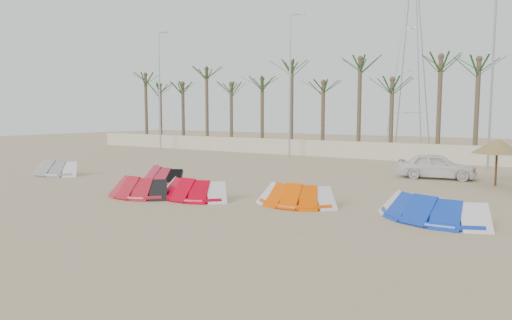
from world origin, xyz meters
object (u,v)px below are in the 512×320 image
Objects in this scene: kite_orange at (299,194)px; parasol_left at (497,146)px; car at (436,166)px; kite_grey at (59,167)px; kite_red_mid at (142,186)px; kite_blue at (433,207)px; kite_red_left at (165,174)px; kite_red_right at (196,188)px.

parasol_left reaches higher than kite_orange.
kite_orange is at bearing 154.78° from car.
kite_grey is 9.30m from kite_red_mid.
kite_orange is 4.72m from kite_blue.
kite_grey and kite_red_mid have the same top height.
kite_red_left is at bearing -150.82° from parasol_left.
kite_orange is 0.80× the size of car.
kite_blue is at bearing 3.10° from kite_orange.
kite_blue is (8.83, 1.30, 0.00)m from kite_red_right.
kite_blue is (11.06, 2.13, 0.00)m from kite_red_mid.
kite_red_right is at bearing -165.72° from kite_orange.
kite_grey is 1.07× the size of kite_red_mid.
car is (9.12, 12.04, 0.25)m from kite_red_mid.
kite_orange is at bearing -121.80° from parasol_left.
kite_red_mid is (1.88, -3.25, -0.00)m from kite_red_left.
kite_red_right is at bearing -30.58° from kite_red_left.
parasol_left is (12.01, 11.01, 1.47)m from kite_red_mid.
kite_red_left is at bearing 118.69° from car.
kite_blue is at bearing 10.89° from kite_red_mid.
kite_red_mid is 1.39× the size of parasol_left.
parasol_left is at bearing 58.20° from kite_orange.
kite_red_left and kite_orange have the same top height.
kite_red_right is 1.04× the size of kite_orange.
kite_red_left is 1.10× the size of kite_orange.
parasol_left reaches higher than kite_blue.
kite_red_right is 1.45× the size of parasol_left.
kite_blue is at bearing -4.97° from kite_red_left.
kite_orange is at bearing -1.17° from kite_grey.
parasol_left reaches higher than kite_red_mid.
kite_blue is at bearing -0.17° from kite_grey.
kite_blue is at bearing -178.90° from car.
kite_red_mid is 15.11m from car.
kite_blue is (20.09, -0.06, 0.00)m from kite_grey.
kite_red_mid is at bearing -163.56° from kite_orange.
kite_grey and kite_blue have the same top height.
kite_red_right is 0.81× the size of kite_blue.
parasol_left is 3.30m from car.
kite_orange is 0.78× the size of kite_blue.
parasol_left is (5.67, 9.14, 1.47)m from kite_orange.
kite_orange is 1.39× the size of parasol_left.
parasol_left is (21.05, 8.82, 1.47)m from kite_grey.
kite_red_mid is at bearing -137.49° from parasol_left.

